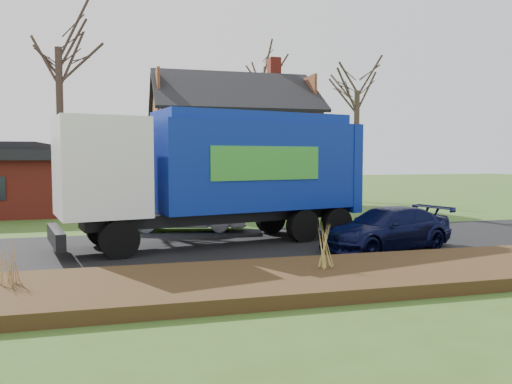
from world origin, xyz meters
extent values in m
plane|color=#35521B|center=(0.00, 0.00, 0.00)|extent=(120.00, 120.00, 0.00)
cube|color=black|center=(0.00, 0.00, 0.01)|extent=(80.00, 7.00, 0.02)
cube|color=#311D10|center=(0.00, -5.30, 0.15)|extent=(80.00, 3.50, 0.30)
cube|color=beige|center=(2.00, 14.00, 1.35)|extent=(9.00, 7.50, 2.70)
cube|color=brown|center=(2.00, 14.00, 4.10)|extent=(9.00, 7.50, 2.80)
cube|color=maroon|center=(5.00, 15.00, 8.46)|extent=(0.70, 0.90, 1.60)
cube|color=beige|center=(-4.20, 13.50, 1.30)|extent=(3.50, 5.50, 2.60)
cube|color=black|center=(-4.20, 13.50, 2.72)|extent=(3.90, 5.90, 0.24)
cylinder|color=black|center=(-4.51, -1.21, 0.57)|extent=(1.20, 0.63, 1.14)
cylinder|color=black|center=(-5.01, 1.05, 0.57)|extent=(1.20, 0.63, 1.14)
cylinder|color=black|center=(1.62, 0.17, 0.57)|extent=(1.20, 0.63, 1.14)
cylinder|color=black|center=(1.11, 2.42, 0.57)|extent=(1.20, 0.63, 1.14)
cylinder|color=black|center=(3.01, 0.48, 0.57)|extent=(1.20, 0.63, 1.14)
cylinder|color=black|center=(2.51, 2.74, 0.57)|extent=(1.20, 0.63, 1.14)
cube|color=black|center=(-1.00, 0.76, 0.94)|extent=(9.53, 3.36, 0.39)
cube|color=white|center=(-5.03, -0.14, 2.64)|extent=(3.07, 3.24, 2.97)
cube|color=black|center=(-6.21, -0.40, 2.81)|extent=(0.62, 2.38, 0.99)
cube|color=black|center=(-6.32, -0.43, 0.61)|extent=(0.87, 2.75, 0.50)
cube|color=navy|center=(0.02, 0.99, 2.64)|extent=(7.37, 4.20, 2.97)
cube|color=navy|center=(0.02, 0.99, 4.29)|extent=(6.98, 3.81, 0.33)
cube|color=navy|center=(3.51, 1.78, 2.53)|extent=(0.99, 2.82, 3.19)
cube|color=green|center=(0.16, -0.41, 2.75)|extent=(3.88, 0.91, 1.10)
cube|color=green|center=(-0.45, 2.32, 2.75)|extent=(3.88, 0.91, 1.10)
imported|color=#B0B1B8|center=(-1.98, 3.90, 0.79)|extent=(5.04, 2.66, 1.58)
imported|color=black|center=(3.74, -1.80, 0.67)|extent=(4.97, 3.08, 1.35)
cylinder|color=#392922|center=(-7.39, 10.42, 4.16)|extent=(0.35, 0.35, 8.32)
cylinder|color=#3F3426|center=(7.93, 9.04, 3.28)|extent=(0.30, 0.30, 6.55)
cylinder|color=#382B21|center=(6.27, 22.04, 4.70)|extent=(0.36, 0.36, 9.41)
cone|color=#A37848|center=(-6.67, -4.81, 0.79)|extent=(0.04, 0.04, 0.97)
cone|color=#A37848|center=(-6.83, -4.81, 0.79)|extent=(0.04, 0.04, 0.97)
cone|color=#A37848|center=(-6.51, -4.81, 0.79)|extent=(0.04, 0.04, 0.97)
cone|color=#A37848|center=(-6.67, -4.68, 0.79)|extent=(0.04, 0.04, 0.97)
cone|color=#A37848|center=(-6.67, -4.94, 0.79)|extent=(0.04, 0.04, 0.97)
cone|color=tan|center=(0.31, -5.00, 0.82)|extent=(0.04, 0.04, 1.05)
cone|color=tan|center=(0.14, -5.00, 0.82)|extent=(0.04, 0.04, 1.05)
cone|color=tan|center=(0.47, -5.00, 0.82)|extent=(0.04, 0.04, 1.05)
cone|color=tan|center=(0.31, -4.87, 0.82)|extent=(0.04, 0.04, 1.05)
cone|color=tan|center=(0.31, -5.13, 0.82)|extent=(0.04, 0.04, 1.05)
camera|label=1|loc=(-4.29, -16.01, 2.95)|focal=35.00mm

